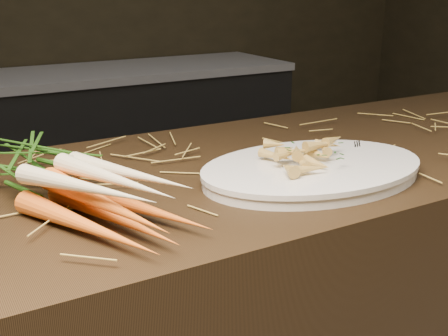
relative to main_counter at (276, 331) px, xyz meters
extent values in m
cube|color=black|center=(0.00, 0.00, 0.00)|extent=(2.40, 0.70, 0.90)
cube|color=black|center=(0.30, 1.88, -0.05)|extent=(1.80, 0.60, 0.80)
cube|color=#99999E|center=(0.30, 1.88, 0.37)|extent=(1.82, 0.62, 0.04)
cone|color=#DB530F|center=(-0.50, -0.19, 0.47)|extent=(0.16, 0.31, 0.04)
cone|color=#DB530F|center=(-0.45, -0.17, 0.47)|extent=(0.13, 0.31, 0.04)
cone|color=#DB530F|center=(-0.40, -0.15, 0.47)|extent=(0.17, 0.30, 0.04)
cone|color=#DB530F|center=(-0.47, -0.19, 0.50)|extent=(0.13, 0.31, 0.04)
cone|color=beige|center=(-0.49, -0.17, 0.53)|extent=(0.16, 0.28, 0.05)
cone|color=beige|center=(-0.44, -0.17, 0.53)|extent=(0.12, 0.29, 0.05)
cone|color=beige|center=(-0.41, -0.14, 0.53)|extent=(0.13, 0.29, 0.05)
ellipsoid|color=#355A18|center=(-0.54, 0.08, 0.51)|extent=(0.27, 0.32, 0.10)
cube|color=silver|center=(0.14, -0.17, 0.48)|extent=(0.13, 0.14, 0.00)
camera|label=1|loc=(-0.70, -0.96, 0.82)|focal=45.00mm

